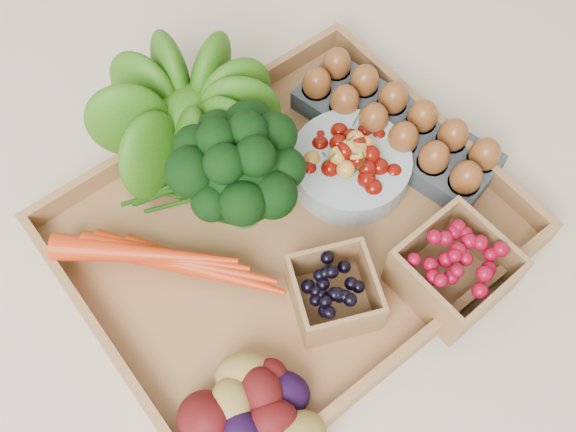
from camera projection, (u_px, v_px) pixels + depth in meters
ground at (288, 237)px, 0.87m from camera, size 4.00×4.00×0.00m
tray at (288, 234)px, 0.86m from camera, size 0.55×0.45×0.01m
carrots at (166, 258)px, 0.81m from camera, size 0.24×0.17×0.06m
lettuce at (189, 107)px, 0.85m from camera, size 0.17×0.17×0.17m
broccoli at (241, 188)px, 0.81m from camera, size 0.17×0.17×0.13m
cherry_bowl at (350, 166)px, 0.88m from camera, size 0.16×0.16×0.04m
egg_carton at (395, 131)px, 0.91m from camera, size 0.17×0.32×0.03m
potatoes at (252, 412)px, 0.70m from camera, size 0.16×0.16×0.09m
punnet_blackberry at (334, 293)px, 0.78m from camera, size 0.13×0.13×0.07m
punnet_raspberry at (454, 271)px, 0.79m from camera, size 0.12×0.12×0.08m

